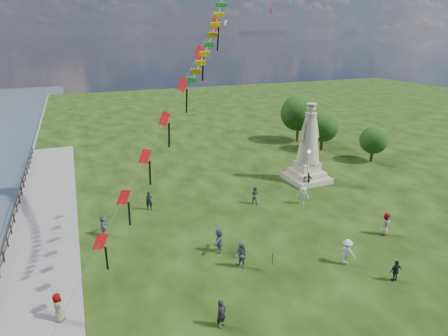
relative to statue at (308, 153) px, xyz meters
name	(u,v)px	position (x,y,z in m)	size (l,w,h in m)	color
waterfront	(21,268)	(-26.58, -6.36, -3.16)	(200.00, 200.00, 1.51)	#32444B
statue	(308,153)	(0.00, 0.00, 0.00)	(4.17, 4.17, 8.19)	#C5AF95
lamppost	(308,161)	(-1.25, -1.95, -0.15)	(0.38, 0.38, 4.08)	silver
tree_row	(316,120)	(8.13, 10.41, 0.58)	(7.78, 15.32, 6.71)	#382314
person_0	(221,314)	(-16.08, -16.31, -2.27)	(0.60, 0.39, 1.65)	black
person_1	(241,256)	(-12.92, -11.86, -2.14)	(0.92, 0.57, 1.90)	#595960
person_2	(347,252)	(-6.13, -14.03, -2.18)	(1.18, 0.61, 1.82)	silver
person_3	(396,271)	(-4.49, -16.71, -2.36)	(0.86, 0.44, 1.47)	black
person_4	(386,224)	(-0.78, -11.99, -2.18)	(0.89, 0.55, 1.83)	#595960
person_5	(104,225)	(-20.98, -4.01, -2.25)	(1.57, 0.68, 1.69)	#595960
person_6	(149,201)	(-16.84, -0.84, -2.24)	(0.62, 0.41, 1.70)	black
person_7	(255,195)	(-7.62, -3.13, -2.24)	(0.83, 0.51, 1.70)	#595960
person_8	(303,195)	(-3.59, -4.86, -2.24)	(1.11, 0.57, 1.71)	silver
person_9	(308,180)	(-1.07, -1.84, -2.25)	(0.99, 0.51, 1.69)	black
person_10	(58,309)	(-24.05, -12.69, -2.26)	(0.81, 0.50, 1.67)	#595960
person_11	(219,240)	(-13.56, -9.45, -2.17)	(1.71, 0.74, 1.85)	#595960
red_kite_train	(163,125)	(-17.38, -10.73, 6.76)	(12.33, 9.35, 15.86)	black
small_kites	(221,27)	(-6.02, 9.35, 12.31)	(17.82, 12.04, 29.85)	silver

